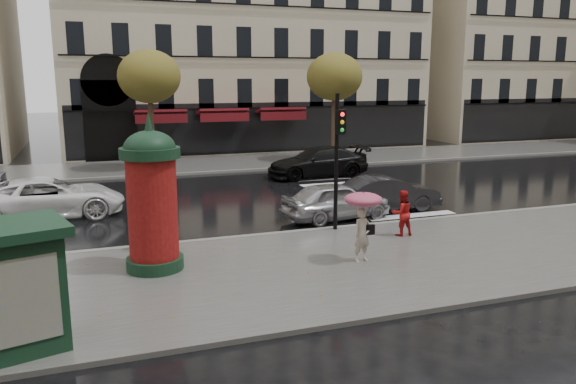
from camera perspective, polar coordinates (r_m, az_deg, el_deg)
name	(u,v)px	position (r m, az deg, el deg)	size (l,w,h in m)	color
ground	(301,265)	(15.66, 1.28, -7.47)	(160.00, 160.00, 0.00)	black
near_sidewalk	(307,269)	(15.20, 1.96, -7.83)	(90.00, 7.00, 0.12)	#474744
far_sidewalk	(186,165)	(33.64, -10.28, 2.67)	(90.00, 6.00, 0.12)	#474744
near_kerb	(268,235)	(18.35, -2.05, -4.40)	(90.00, 0.25, 0.14)	slate
far_kerb	(196,173)	(30.72, -9.36, 1.90)	(90.00, 0.25, 0.14)	slate
zebra_crossing	(347,189)	(26.50, 6.06, 0.34)	(3.60, 11.75, 0.01)	silver
bldg_far_right	(528,10)	(59.19, 23.24, 16.59)	(24.00, 14.00, 22.90)	#B7A88C
tree_far_left	(149,77)	(32.01, -13.91, 11.27)	(3.40, 3.40, 6.64)	#38281C
tree_far_right	(334,77)	(34.90, 4.74, 11.55)	(3.40, 3.40, 6.64)	#38281C
woman_umbrella	(363,215)	(15.42, 7.61, -2.32)	(1.04, 1.04, 1.99)	#BBAF9A
woman_red	(402,213)	(18.33, 11.50, -2.10)	(0.72, 0.56, 1.48)	red
man_burgundy	(157,223)	(16.76, -13.15, -3.04)	(0.83, 0.54, 1.70)	#4A0E11
morris_column	(152,196)	(14.95, -13.66, -0.35)	(1.54, 1.54, 4.14)	black
traffic_light	(338,149)	(18.35, 5.08, 4.42)	(0.29, 0.42, 4.50)	black
newsstand	(11,286)	(11.57, -26.29, -8.56)	(2.36, 2.14, 2.39)	black
car_silver	(336,201)	(20.61, 4.91, -0.87)	(1.65, 4.09, 1.39)	silver
car_darkgrey	(387,193)	(22.27, 10.03, -0.13)	(1.44, 4.12, 1.36)	black
car_white	(48,198)	(22.54, -23.19, -0.55)	(2.51, 5.44, 1.51)	white
car_black	(318,162)	(29.50, 3.03, 3.04)	(2.18, 5.37, 1.56)	black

